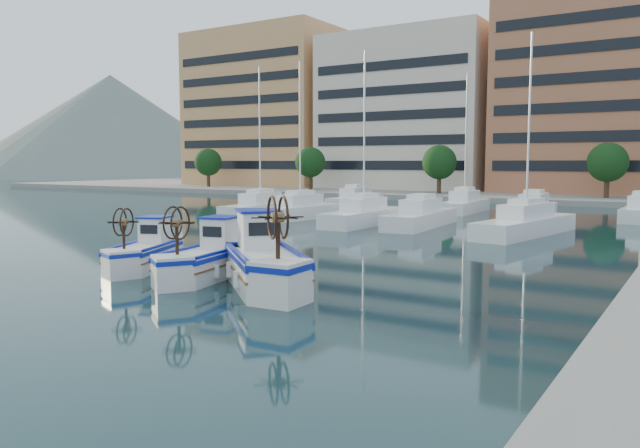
# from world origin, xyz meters

# --- Properties ---
(ground) EXTENTS (300.00, 300.00, 0.00)m
(ground) POSITION_xyz_m (0.00, 0.00, 0.00)
(ground) COLOR #17393D
(ground) RESTS_ON ground
(hill_west) EXTENTS (180.00, 180.00, 60.00)m
(hill_west) POSITION_xyz_m (-140.00, 110.00, 0.00)
(hill_west) COLOR slate
(hill_west) RESTS_ON ground
(yacht_marina) EXTENTS (36.91, 23.54, 11.50)m
(yacht_marina) POSITION_xyz_m (-2.73, 27.67, 0.53)
(yacht_marina) COLOR white
(yacht_marina) RESTS_ON ground
(fishing_boat_a) EXTENTS (3.04, 4.24, 2.55)m
(fishing_boat_a) POSITION_xyz_m (-5.68, 1.38, 0.70)
(fishing_boat_a) COLOR white
(fishing_boat_a) RESTS_ON ground
(fishing_boat_b) EXTENTS (2.61, 4.56, 2.76)m
(fishing_boat_b) POSITION_xyz_m (-2.27, 1.21, 0.76)
(fishing_boat_b) COLOR white
(fishing_boat_b) RESTS_ON ground
(fishing_boat_c) EXTENTS (5.08, 4.87, 3.23)m
(fishing_boat_c) POSITION_xyz_m (0.58, 0.93, 0.89)
(fishing_boat_c) COLOR white
(fishing_boat_c) RESTS_ON ground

